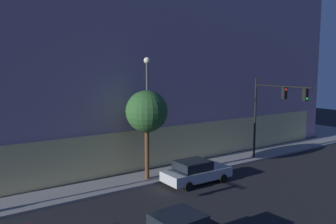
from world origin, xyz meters
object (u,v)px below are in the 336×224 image
object	(u,v)px
modern_building	(105,54)
street_lamp_sidewalk	(147,104)
traffic_light_far_corner	(274,104)
sidewalk_tree	(147,112)
car_silver	(196,172)

from	to	relation	value
modern_building	street_lamp_sidewalk	bearing A→B (deg)	-105.91
modern_building	traffic_light_far_corner	xyz separation A→B (m)	(5.38, -19.75, -4.51)
modern_building	traffic_light_far_corner	size ratio (longest dim) A/B	5.45
modern_building	sidewalk_tree	xyz separation A→B (m)	(-5.03, -17.38, -4.61)
car_silver	sidewalk_tree	bearing A→B (deg)	136.43
modern_building	street_lamp_sidewalk	distance (m)	18.44
traffic_light_far_corner	car_silver	xyz separation A→B (m)	(-7.96, 0.04, -4.15)
traffic_light_far_corner	sidewalk_tree	distance (m)	10.68
traffic_light_far_corner	modern_building	bearing A→B (deg)	105.23
modern_building	street_lamp_sidewalk	size ratio (longest dim) A/B	4.44
car_silver	traffic_light_far_corner	bearing A→B (deg)	-0.25
traffic_light_far_corner	car_silver	size ratio (longest dim) A/B	1.42
modern_building	sidewalk_tree	distance (m)	18.67
street_lamp_sidewalk	car_silver	world-z (taller)	street_lamp_sidewalk
street_lamp_sidewalk	car_silver	bearing A→B (deg)	-45.76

